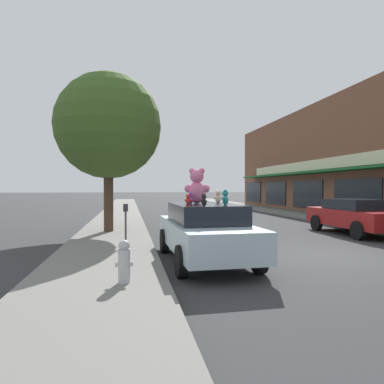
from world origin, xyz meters
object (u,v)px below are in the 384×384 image
at_px(parked_car_far_center, 354,215).
at_px(fire_hydrant, 124,261).
at_px(teddy_bear_orange, 188,199).
at_px(parking_meter, 126,220).
at_px(teddy_bear_giant, 197,186).
at_px(teddy_bear_cream, 218,197).
at_px(teddy_bear_black, 204,200).
at_px(teddy_bear_teal, 225,197).
at_px(teddy_bear_red, 188,200).
at_px(street_tree, 108,126).
at_px(teddy_bear_purple, 191,198).
at_px(plush_art_car, 205,231).

height_order(parked_car_far_center, fire_hydrant, parked_car_far_center).
xyz_separation_m(teddy_bear_orange, parking_meter, (-1.64, 1.38, -0.65)).
bearing_deg(parked_car_far_center, teddy_bear_giant, -154.03).
bearing_deg(parking_meter, teddy_bear_cream, -26.86).
xyz_separation_m(teddy_bear_giant, teddy_bear_black, (-0.11, -1.38, -0.31)).
bearing_deg(fire_hydrant, teddy_bear_teal, 33.05).
xyz_separation_m(teddy_bear_teal, parked_car_far_center, (6.63, 4.37, -0.88)).
xyz_separation_m(teddy_bear_red, street_tree, (-2.26, 5.72, 2.76)).
relative_size(teddy_bear_cream, fire_hydrant, 0.43).
relative_size(teddy_bear_black, teddy_bear_purple, 0.95).
bearing_deg(parking_meter, teddy_bear_black, -58.34).
relative_size(plush_art_car, teddy_bear_teal, 12.40).
height_order(teddy_bear_cream, fire_hydrant, teddy_bear_cream).
xyz_separation_m(plush_art_car, teddy_bear_teal, (0.39, -0.50, 0.85)).
relative_size(teddy_bear_black, parked_car_far_center, 0.06).
height_order(teddy_bear_purple, teddy_bear_teal, teddy_bear_teal).
bearing_deg(teddy_bear_black, parking_meter, -101.26).
xyz_separation_m(teddy_bear_orange, teddy_bear_red, (-0.09, -0.51, -0.00)).
bearing_deg(teddy_bear_cream, parked_car_far_center, -141.67).
bearing_deg(street_tree, fire_hydrant, -84.65).
xyz_separation_m(teddy_bear_orange, parked_car_far_center, (7.37, 3.41, -0.82)).
bearing_deg(parked_car_far_center, street_tree, 169.49).
distance_m(plush_art_car, teddy_bear_cream, 1.13).
bearing_deg(fire_hydrant, teddy_bear_cream, 46.51).
distance_m(teddy_bear_giant, teddy_bear_purple, 0.46).
relative_size(plush_art_car, teddy_bear_black, 16.50).
bearing_deg(parked_car_far_center, fire_hydrant, -146.72).
xyz_separation_m(teddy_bear_red, parked_car_far_center, (7.47, 3.92, -0.82)).
xyz_separation_m(teddy_bear_purple, teddy_bear_red, (-0.10, -0.17, -0.02)).
height_order(teddy_bear_purple, street_tree, street_tree).
height_order(plush_art_car, teddy_bear_teal, teddy_bear_teal).
xyz_separation_m(teddy_bear_giant, teddy_bear_red, (-0.31, -0.44, -0.33)).
bearing_deg(fire_hydrant, plush_art_car, 45.78).
bearing_deg(teddy_bear_red, teddy_bear_giant, -117.84).
distance_m(teddy_bear_purple, parking_meter, 2.47).
bearing_deg(teddy_bear_teal, plush_art_car, -115.73).
distance_m(teddy_bear_giant, street_tree, 6.37).
relative_size(fire_hydrant, parking_meter, 0.62).
distance_m(teddy_bear_purple, parked_car_far_center, 8.31).
relative_size(street_tree, fire_hydrant, 8.03).
xyz_separation_m(teddy_bear_giant, parked_car_far_center, (7.16, 3.48, -1.15)).
distance_m(teddy_bear_purple, teddy_bear_teal, 0.96).
distance_m(teddy_bear_cream, street_tree, 6.61).
xyz_separation_m(teddy_bear_giant, street_tree, (-2.57, 5.29, 2.43)).
xyz_separation_m(teddy_bear_giant, teddy_bear_teal, (0.52, -0.88, -0.27)).
bearing_deg(parking_meter, parked_car_far_center, 12.70).
distance_m(parked_car_far_center, street_tree, 10.52).
bearing_deg(teddy_bear_black, street_tree, -112.68).
xyz_separation_m(teddy_bear_giant, teddy_bear_orange, (-0.22, 0.07, -0.33)).
bearing_deg(teddy_bear_purple, fire_hydrant, -5.99).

